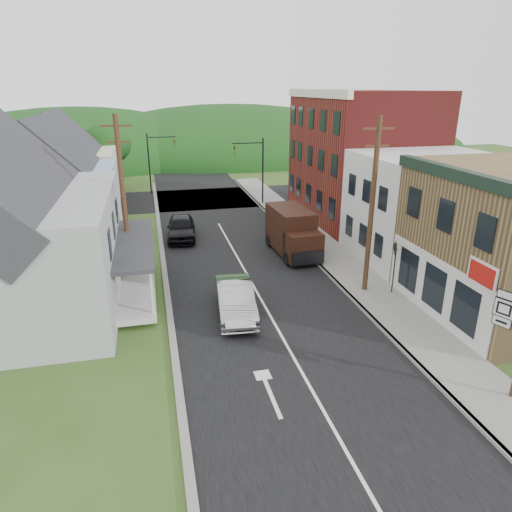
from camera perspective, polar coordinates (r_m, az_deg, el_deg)
ground at (r=20.24m, az=3.22°, el=-10.02°), size 120.00×120.00×0.00m
road at (r=29.05m, az=-2.30°, el=-0.27°), size 9.00×90.00×0.02m
cross_road at (r=45.18m, az=-6.47°, el=7.15°), size 60.00×9.00×0.02m
sidewalk_right at (r=28.88m, az=10.04°, el=-0.54°), size 2.80×55.00×0.15m
curb_right at (r=28.39m, az=7.53°, el=-0.77°), size 0.20×55.00×0.15m
curb_left at (r=26.72m, az=-11.31°, el=-2.41°), size 0.30×55.00×0.12m
storefront_white at (r=30.05m, az=20.37°, el=5.66°), size 8.00×7.00×6.50m
storefront_red at (r=37.84m, az=12.85°, el=11.93°), size 8.00×12.00×10.00m
house_gray at (r=24.49m, az=-29.23°, el=3.58°), size 10.20×12.24×8.35m
house_blue at (r=34.85m, az=-22.98°, el=7.96°), size 7.14×8.16×7.28m
house_cream at (r=43.68m, az=-21.88°, el=10.33°), size 7.14×8.16×7.28m
utility_pole_right at (r=23.52m, az=14.28°, el=6.04°), size 1.60×0.26×9.00m
utility_pole_left at (r=25.37m, az=-16.22°, el=6.88°), size 1.60×0.26×9.00m
traffic_signal_right at (r=41.79m, az=-0.09°, el=11.45°), size 2.87×0.20×6.00m
traffic_signal_left at (r=47.66m, az=-12.44°, el=12.09°), size 2.87×0.20×6.00m
tree_left_d at (r=49.16m, az=-18.20°, el=13.14°), size 4.80×4.80×6.94m
forested_ridge at (r=72.62m, az=-9.27°, el=12.00°), size 90.00×30.00×16.00m
silver_sedan at (r=21.69m, az=-2.61°, el=-5.43°), size 2.08×4.94×1.59m
dark_sedan at (r=33.00m, az=-9.34°, el=3.53°), size 2.33×4.95×1.64m
delivery_van at (r=29.34m, az=4.60°, el=2.98°), size 2.42×5.38×2.95m
warning_sign at (r=24.27m, az=16.94°, el=-0.44°), size 0.22×0.77×2.85m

